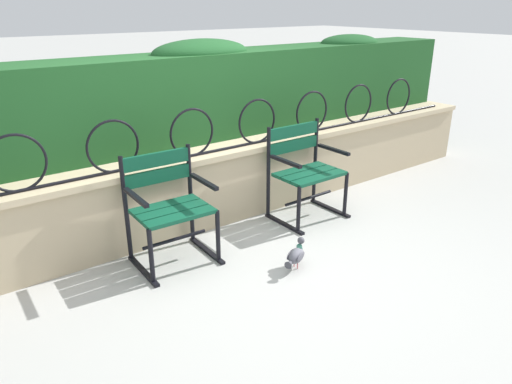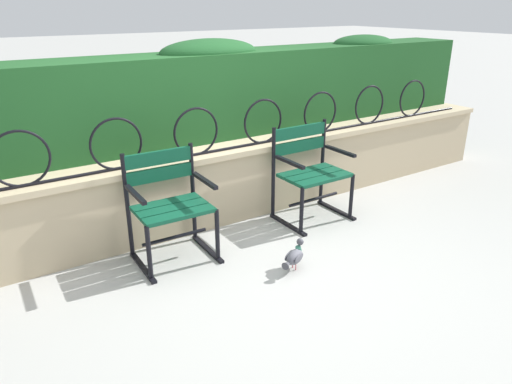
% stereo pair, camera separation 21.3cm
% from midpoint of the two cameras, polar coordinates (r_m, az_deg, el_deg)
% --- Properties ---
extents(ground_plane, '(60.00, 60.00, 0.00)m').
position_cam_midpoint_polar(ground_plane, '(3.81, -0.09, -8.47)').
color(ground_plane, '#ADADA8').
extents(stone_wall, '(7.28, 0.41, 0.69)m').
position_cam_midpoint_polar(stone_wall, '(4.39, -7.54, 0.55)').
color(stone_wall, tan).
rests_on(stone_wall, ground).
extents(iron_arch_fence, '(6.75, 0.02, 0.42)m').
position_cam_midpoint_polar(iron_arch_fence, '(4.10, -8.94, 6.75)').
color(iron_arch_fence, black).
rests_on(iron_arch_fence, stone_wall).
extents(hedge_row, '(7.14, 0.57, 0.92)m').
position_cam_midpoint_polar(hedge_row, '(4.58, -10.79, 11.30)').
color(hedge_row, '#1E5123').
rests_on(hedge_row, stone_wall).
extents(park_chair_left, '(0.61, 0.54, 0.87)m').
position_cam_midpoint_polar(park_chair_left, '(3.76, -12.07, -1.54)').
color(park_chair_left, '#0F4C33').
rests_on(park_chair_left, ground).
extents(park_chair_right, '(0.64, 0.52, 0.88)m').
position_cam_midpoint_polar(park_chair_right, '(4.48, 4.43, 2.80)').
color(park_chair_right, '#0F4C33').
rests_on(park_chair_right, ground).
extents(pigeon_near_chairs, '(0.28, 0.18, 0.22)m').
position_cam_midpoint_polar(pigeon_near_chairs, '(3.69, 3.15, -7.59)').
color(pigeon_near_chairs, '#5B5B66').
rests_on(pigeon_near_chairs, ground).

